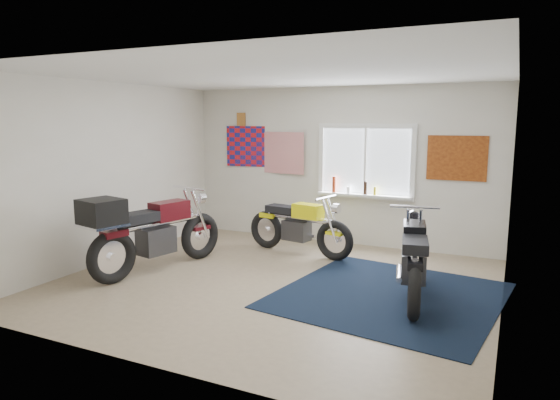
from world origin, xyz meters
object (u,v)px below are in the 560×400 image
at_px(maroon_tourer, 148,231).
at_px(navy_rug, 389,295).
at_px(black_chrome_bike, 413,261).
at_px(yellow_triumph, 299,227).

bearing_deg(maroon_tourer, navy_rug, -67.72).
bearing_deg(navy_rug, black_chrome_bike, 12.97).
xyz_separation_m(navy_rug, maroon_tourer, (-3.28, -0.53, 0.60)).
bearing_deg(maroon_tourer, black_chrome_bike, -67.43).
height_order(yellow_triumph, black_chrome_bike, black_chrome_bike).
distance_m(navy_rug, yellow_triumph, 2.27).
relative_size(black_chrome_bike, maroon_tourer, 0.89).
height_order(navy_rug, black_chrome_bike, black_chrome_bike).
height_order(yellow_triumph, maroon_tourer, maroon_tourer).
xyz_separation_m(yellow_triumph, black_chrome_bike, (2.05, -1.27, 0.03)).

